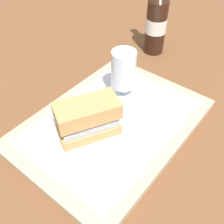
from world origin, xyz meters
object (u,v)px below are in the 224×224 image
at_px(plate, 89,135).
at_px(beer_bottle, 156,21).
at_px(beer_glass, 123,72).
at_px(sandwich, 89,118).

height_order(plate, beer_bottle, beer_bottle).
distance_m(beer_glass, beer_bottle, 0.27).
height_order(plate, beer_glass, beer_glass).
height_order(sandwich, beer_bottle, beer_bottle).
height_order(sandwich, beer_glass, beer_glass).
bearing_deg(plate, beer_bottle, 13.48).
bearing_deg(beer_bottle, beer_glass, -164.89).
bearing_deg(beer_glass, sandwich, -168.41).
bearing_deg(beer_bottle, plate, -166.52).
relative_size(plate, beer_glass, 1.52).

